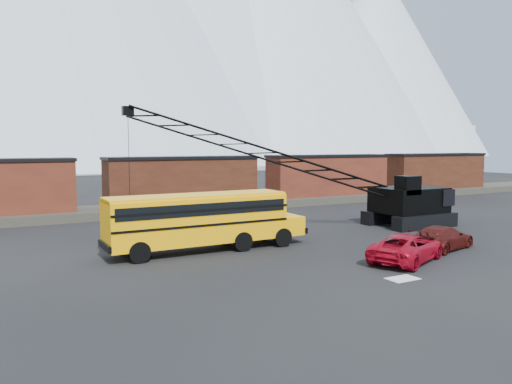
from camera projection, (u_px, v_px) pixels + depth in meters
ground at (337, 262)px, 25.27m from camera, size 160.00×160.00×0.00m
gravel_berm at (183, 207)px, 44.43m from camera, size 120.00×5.00×0.70m
boxcar_mid at (183, 180)px, 44.20m from camera, size 13.70×3.10×4.17m
boxcar_east_near at (328, 175)px, 51.87m from camera, size 13.70×3.10×4.17m
boxcar_east_far at (436, 171)px, 59.55m from camera, size 13.70×3.10×4.17m
snow_patch at (403, 279)px, 22.02m from camera, size 1.40×0.90×0.02m
school_bus at (203, 219)px, 27.65m from camera, size 11.65×2.65×3.19m
red_pickup at (407, 248)px, 25.21m from camera, size 5.68×4.20×1.43m
maroon_suv at (442, 238)px, 28.09m from camera, size 5.04×3.03×1.37m
crawler_crane at (272, 156)px, 34.01m from camera, size 22.13×8.68×8.58m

